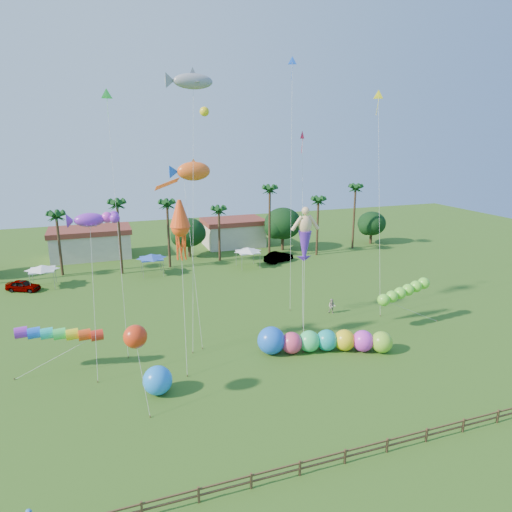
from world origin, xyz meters
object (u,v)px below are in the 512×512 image
object	(u,v)px
car_a	(23,286)
car_b	(279,257)
caterpillar_inflatable	(320,341)
blue_ball	(158,380)
spectator_b	(332,306)

from	to	relation	value
car_a	car_b	world-z (taller)	car_b
caterpillar_inflatable	blue_ball	distance (m)	15.05
car_b	caterpillar_inflatable	world-z (taller)	caterpillar_inflatable
caterpillar_inflatable	blue_ball	bearing A→B (deg)	-154.62
car_a	caterpillar_inflatable	world-z (taller)	caterpillar_inflatable
car_b	spectator_b	xyz separation A→B (m)	(-2.53, -21.64, 0.03)
spectator_b	caterpillar_inflatable	world-z (taller)	caterpillar_inflatable
spectator_b	blue_ball	xyz separation A→B (m)	(-20.49, -9.92, 0.29)
car_a	blue_ball	size ratio (longest dim) A/B	1.87
car_a	spectator_b	world-z (taller)	spectator_b
car_a	car_b	xyz separation A→B (m)	(35.83, 1.78, 0.09)
car_a	spectator_b	distance (m)	38.77
car_a	caterpillar_inflatable	size ratio (longest dim) A/B	0.35
caterpillar_inflatable	car_a	bearing A→B (deg)	152.42
caterpillar_inflatable	blue_ball	xyz separation A→B (m)	(-14.90, -2.09, 0.06)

